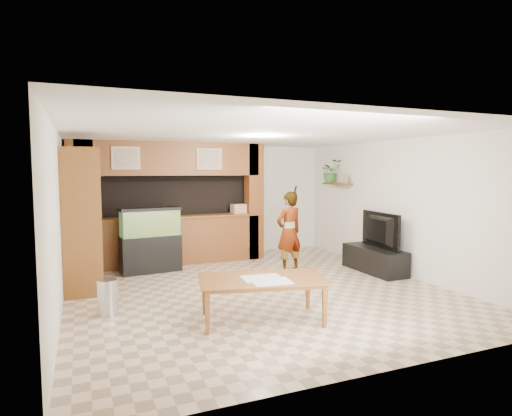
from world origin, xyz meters
name	(u,v)px	position (x,y,z in m)	size (l,w,h in m)	color
floor	(256,289)	(0.00, 0.00, 0.00)	(6.50, 6.50, 0.00)	tan
ceiling	(256,134)	(0.00, 0.00, 2.60)	(6.50, 6.50, 0.00)	white
wall_back	(204,200)	(0.00, 3.25, 1.30)	(6.00, 6.00, 0.00)	silver
wall_left	(58,221)	(-3.00, 0.00, 1.30)	(6.50, 6.50, 0.00)	silver
wall_right	(399,207)	(3.00, 0.00, 1.30)	(6.50, 6.50, 0.00)	silver
partition	(169,203)	(-0.95, 2.64, 1.31)	(4.20, 0.99, 2.60)	brown
wall_clock	(62,177)	(-2.97, 1.00, 1.90)	(0.05, 0.25, 0.25)	black
wall_shelf	(337,184)	(2.85, 1.95, 1.70)	(0.25, 0.90, 0.04)	brown
pantry_cabinet	(82,221)	(-2.70, 1.00, 1.18)	(0.59, 0.97, 2.37)	brown
trash_can	(108,297)	(-2.40, -0.41, 0.25)	(0.27, 0.27, 0.50)	#B2B2B7
aquarium	(150,241)	(-1.45, 1.95, 0.63)	(1.16, 0.43, 1.28)	black
tv_stand	(374,260)	(2.65, 0.27, 0.24)	(0.53, 1.45, 0.48)	black
television	(375,230)	(2.65, 0.27, 0.83)	(1.22, 0.16, 0.70)	black
photo_frame	(345,179)	(2.85, 1.63, 1.82)	(0.03, 0.15, 0.20)	tan
potted_plant	(330,171)	(2.82, 2.20, 1.99)	(0.49, 0.42, 0.54)	#2F5F26
person	(289,232)	(1.07, 0.89, 0.80)	(0.58, 0.38, 1.60)	#9C7C56
microphone	(295,190)	(1.12, 0.73, 1.64)	(0.03, 0.03, 0.15)	black
dining_table	(262,300)	(-0.51, -1.47, 0.29)	(1.66, 0.92, 0.58)	brown
newspaper_a	(262,278)	(-0.51, -1.46, 0.59)	(0.52, 0.38, 0.01)	silver
newspaper_b	(271,281)	(-0.47, -1.67, 0.59)	(0.50, 0.36, 0.01)	silver
counter_box	(239,209)	(0.58, 2.45, 1.15)	(0.32, 0.21, 0.21)	tan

